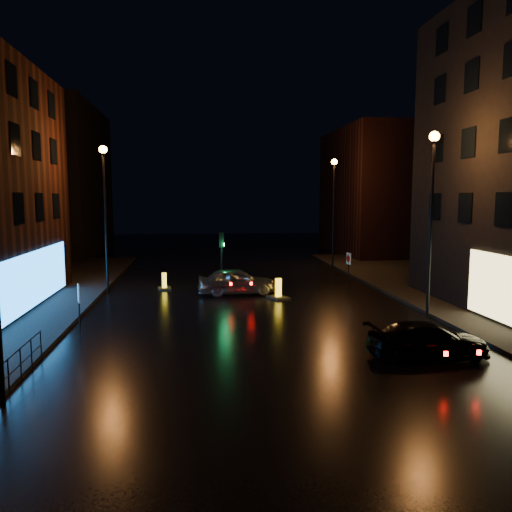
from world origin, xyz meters
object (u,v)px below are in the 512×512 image
object	(u,v)px
traffic_signal	(222,282)
dark_sedan	(428,340)
silver_hatchback	(237,281)
bollard_near	(278,294)
bollard_far	(164,286)
road_sign_right	(349,262)
road_sign_left	(79,298)

from	to	relation	value
traffic_signal	dark_sedan	distance (m)	14.90
silver_hatchback	bollard_near	size ratio (longest dim) A/B	2.95
traffic_signal	bollard_near	xyz separation A→B (m)	(2.93, -2.92, -0.26)
bollard_far	road_sign_right	size ratio (longest dim) A/B	0.56
silver_hatchback	bollard_near	distance (m)	2.65
road_sign_left	road_sign_right	distance (m)	16.64
silver_hatchback	bollard_near	world-z (taller)	silver_hatchback
traffic_signal	road_sign_right	size ratio (longest dim) A/B	1.62
dark_sedan	traffic_signal	bearing A→B (deg)	23.66
traffic_signal	road_sign_right	world-z (taller)	traffic_signal
dark_sedan	road_sign_left	world-z (taller)	road_sign_left
traffic_signal	dark_sedan	size ratio (longest dim) A/B	0.82
dark_sedan	bollard_near	xyz separation A→B (m)	(-3.44, 10.55, -0.37)
silver_hatchback	bollard_near	bearing A→B (deg)	-127.23
silver_hatchback	bollard_far	world-z (taller)	silver_hatchback
traffic_signal	bollard_far	world-z (taller)	traffic_signal
dark_sedan	bollard_far	bearing A→B (deg)	33.13
silver_hatchback	bollard_far	size ratio (longest dim) A/B	3.66
dark_sedan	bollard_near	bearing A→B (deg)	16.43
dark_sedan	bollard_near	distance (m)	11.10
dark_sedan	road_sign_left	size ratio (longest dim) A/B	1.96
bollard_near	road_sign_right	world-z (taller)	road_sign_right
bollard_near	road_sign_right	distance (m)	5.66
dark_sedan	silver_hatchback	bearing A→B (deg)	23.26
bollard_near	traffic_signal	bearing A→B (deg)	113.14
bollard_near	bollard_far	world-z (taller)	bollard_near
traffic_signal	bollard_near	distance (m)	4.14
traffic_signal	bollard_far	size ratio (longest dim) A/B	2.87
traffic_signal	silver_hatchback	size ratio (longest dim) A/B	0.79
road_sign_right	silver_hatchback	bearing A→B (deg)	0.24
bollard_near	bollard_far	xyz separation A→B (m)	(-6.33, 3.53, -0.02)
dark_sedan	road_sign_right	size ratio (longest dim) A/B	1.96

